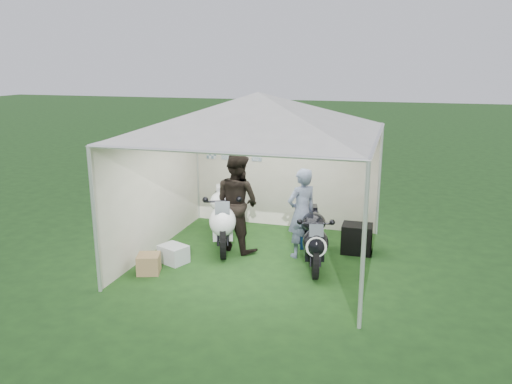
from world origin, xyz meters
TOP-DOWN VIEW (x-y plane):
  - ground at (0.00, 0.00)m, footprint 80.00×80.00m
  - canopy_tent at (-0.00, 0.03)m, footprint 5.66×5.66m
  - motorcycle_white at (-0.84, 0.44)m, footprint 1.04×2.10m
  - motorcycle_black at (1.02, -0.03)m, footprint 0.71×1.89m
  - paddock_stand at (0.83, 0.82)m, footprint 0.46×0.34m
  - person_dark_jacket at (-0.51, 0.35)m, footprint 1.12×1.02m
  - person_blue_jacket at (0.73, 0.33)m, footprint 0.70×0.71m
  - equipment_box at (1.70, 0.81)m, footprint 0.55×0.44m
  - crate_0 at (-1.40, -0.60)m, footprint 0.58×0.53m
  - crate_1 at (-1.60, -1.14)m, footprint 0.46×0.46m

SIDE VIEW (x-z plane):
  - ground at x=0.00m, z-range 0.00..0.00m
  - paddock_stand at x=0.83m, z-range 0.00..0.31m
  - crate_0 at x=-1.40m, z-range 0.00..0.32m
  - crate_1 at x=-1.60m, z-range 0.00..0.33m
  - equipment_box at x=1.70m, z-range 0.00..0.55m
  - motorcycle_black at x=1.02m, z-range 0.05..1.00m
  - motorcycle_white at x=-0.84m, z-range 0.06..1.14m
  - person_blue_jacket at x=0.73m, z-range 0.00..1.66m
  - person_dark_jacket at x=-0.51m, z-range 0.00..1.87m
  - canopy_tent at x=0.00m, z-range 1.08..4.08m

